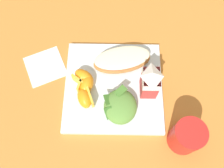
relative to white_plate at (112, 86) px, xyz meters
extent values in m
plane|color=#C67A33|center=(0.00, 0.00, -0.01)|extent=(3.00, 3.00, 0.00)
cube|color=silver|center=(0.00, 0.00, 0.00)|extent=(0.28, 0.28, 0.02)
ellipsoid|color=#A87038|center=(-0.07, 0.02, 0.02)|extent=(0.11, 0.18, 0.03)
ellipsoid|color=maroon|center=(-0.07, 0.02, 0.03)|extent=(0.10, 0.17, 0.01)
ellipsoid|color=beige|center=(-0.07, 0.02, 0.04)|extent=(0.11, 0.18, 0.01)
ellipsoid|color=#5B8E3D|center=(0.07, 0.02, 0.03)|extent=(0.10, 0.09, 0.04)
cube|color=#3D7028|center=(0.05, -0.01, 0.04)|extent=(0.04, 0.03, 0.01)
cube|color=#336023|center=(0.09, -0.01, 0.04)|extent=(0.03, 0.03, 0.02)
cube|color=#3D7028|center=(0.05, 0.02, 0.04)|extent=(0.03, 0.03, 0.02)
cube|color=#4C8433|center=(0.03, 0.02, 0.05)|extent=(0.04, 0.04, 0.01)
cube|color=#3D7028|center=(0.06, 0.01, 0.04)|extent=(0.04, 0.03, 0.01)
cube|color=#B7332D|center=(0.01, 0.10, 0.05)|extent=(0.06, 0.04, 0.09)
cube|color=white|center=(0.01, 0.10, 0.08)|extent=(0.06, 0.04, 0.03)
pyramid|color=white|center=(0.01, 0.10, 0.11)|extent=(0.06, 0.04, 0.02)
ellipsoid|color=orange|center=(-0.02, -0.08, 0.03)|extent=(0.06, 0.07, 0.04)
cube|color=gold|center=(0.00, -0.09, 0.03)|extent=(0.04, 0.05, 0.03)
ellipsoid|color=orange|center=(0.01, -0.07, 0.03)|extent=(0.07, 0.05, 0.04)
cube|color=gold|center=(0.00, -0.09, 0.03)|extent=(0.06, 0.02, 0.03)
ellipsoid|color=orange|center=(0.05, -0.08, 0.03)|extent=(0.07, 0.05, 0.04)
cube|color=gold|center=(0.04, -0.06, 0.03)|extent=(0.06, 0.03, 0.03)
cube|color=white|center=(-0.07, -0.21, -0.01)|extent=(0.15, 0.15, 0.00)
cylinder|color=red|center=(0.15, 0.19, 0.04)|extent=(0.08, 0.08, 0.10)
camera|label=1|loc=(0.28, 0.00, 0.66)|focal=39.31mm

